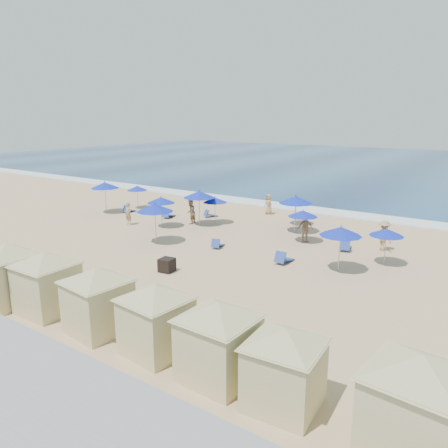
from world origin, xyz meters
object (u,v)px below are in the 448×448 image
(cabana_0, at_px, (8,266))
(cabana_6, at_px, (419,393))
(umbrella_0, at_px, (137,188))
(umbrella_4, at_px, (199,194))
(cabana_4, at_px, (219,331))
(umbrella_7, at_px, (303,214))
(trash_bin, at_px, (167,265))
(umbrella_2, at_px, (161,200))
(cabana_1, at_px, (46,275))
(umbrella_3, at_px, (215,200))
(beachgoer_2, at_px, (305,229))
(cabana_3, at_px, (156,310))
(cabana_2, at_px, (97,292))
(beachgoer_3, at_px, (384,236))
(umbrella_1, at_px, (105,185))
(umbrella_8, at_px, (296,200))
(umbrella_6, at_px, (296,200))
(umbrella_9, at_px, (387,232))
(umbrella_5, at_px, (155,208))
(umbrella_10, at_px, (341,231))
(beachgoer_1, at_px, (190,212))
(beachgoer_0, at_px, (128,214))
(cabana_5, at_px, (285,357))
(beachgoer_4, at_px, (269,204))

(cabana_0, distance_m, cabana_6, 16.29)
(umbrella_0, bearing_deg, umbrella_4, -11.97)
(cabana_4, distance_m, umbrella_7, 15.82)
(cabana_4, bearing_deg, trash_bin, 141.34)
(cabana_6, xyz_separation_m, umbrella_2, (-19.98, 12.96, 0.30))
(cabana_0, bearing_deg, cabana_1, 10.18)
(trash_bin, distance_m, umbrella_4, 10.20)
(umbrella_3, distance_m, beachgoer_2, 7.77)
(cabana_3, bearing_deg, cabana_6, -0.31)
(cabana_2, height_order, beachgoer_3, cabana_2)
(cabana_1, bearing_deg, umbrella_0, 125.74)
(cabana_1, xyz_separation_m, umbrella_1, (-13.01, 14.10, 0.71))
(trash_bin, height_order, cabana_6, cabana_6)
(cabana_1, height_order, beachgoer_2, cabana_1)
(umbrella_1, bearing_deg, umbrella_8, 11.36)
(umbrella_6, bearing_deg, cabana_6, -57.30)
(umbrella_4, bearing_deg, umbrella_6, 35.92)
(cabana_6, height_order, umbrella_1, cabana_6)
(umbrella_6, distance_m, umbrella_8, 2.32)
(umbrella_9, bearing_deg, umbrella_1, 179.55)
(umbrella_5, xyz_separation_m, umbrella_6, (5.19, 9.42, -0.45))
(umbrella_10, bearing_deg, cabana_6, -61.88)
(umbrella_8, distance_m, beachgoer_2, 2.78)
(beachgoer_1, xyz_separation_m, beachgoer_2, (9.12, 0.34, -0.02))
(umbrella_2, relative_size, beachgoer_0, 1.36)
(umbrella_3, bearing_deg, trash_bin, -67.47)
(cabana_0, distance_m, cabana_5, 12.91)
(cabana_5, bearing_deg, cabana_4, 179.03)
(cabana_3, distance_m, beachgoer_3, 16.57)
(umbrella_1, bearing_deg, umbrella_2, -7.80)
(cabana_2, bearing_deg, beachgoer_4, 102.37)
(cabana_2, relative_size, beachgoer_1, 2.38)
(cabana_5, bearing_deg, umbrella_4, 134.37)
(beachgoer_0, bearing_deg, umbrella_5, -17.71)
(umbrella_8, bearing_deg, umbrella_7, -52.88)
(cabana_1, relative_size, umbrella_5, 1.69)
(umbrella_2, xyz_separation_m, beachgoer_4, (4.25, 8.22, -1.17))
(beachgoer_3, height_order, beachgoer_4, beachgoer_3)
(umbrella_0, xyz_separation_m, umbrella_4, (8.21, -1.74, 0.53))
(umbrella_9, bearing_deg, cabana_1, -124.98)
(cabana_0, relative_size, cabana_3, 1.09)
(umbrella_4, xyz_separation_m, beachgoer_2, (8.29, 0.34, -1.42))
(umbrella_0, distance_m, umbrella_2, 7.36)
(cabana_4, distance_m, cabana_5, 2.25)
(umbrella_5, xyz_separation_m, umbrella_8, (6.12, 7.35, 0.03))
(cabana_0, bearing_deg, trash_bin, 66.43)
(umbrella_2, height_order, umbrella_9, umbrella_2)
(umbrella_1, relative_size, beachgoer_2, 1.51)
(cabana_1, bearing_deg, umbrella_3, 101.59)
(cabana_2, xyz_separation_m, umbrella_3, (-6.41, 16.21, 0.23))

